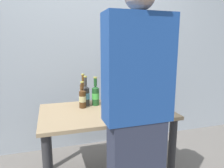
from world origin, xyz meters
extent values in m
cube|color=#9E8460|center=(0.00, 0.00, 0.71)|extent=(1.21, 0.76, 0.03)
cylinder|color=#2D2D30|center=(0.55, -0.32, 0.35)|extent=(0.07, 0.07, 0.70)
cylinder|color=#2D2D30|center=(-0.55, 0.32, 0.35)|extent=(0.07, 0.07, 0.70)
cylinder|color=#2D2D30|center=(0.55, 0.32, 0.35)|extent=(0.07, 0.07, 0.70)
cube|color=#383D4C|center=(0.26, 0.03, 0.73)|extent=(0.35, 0.32, 0.01)
cube|color=#232326|center=(0.26, 0.01, 0.74)|extent=(0.28, 0.21, 0.00)
cube|color=#383D4C|center=(0.22, 0.19, 0.83)|extent=(0.31, 0.17, 0.19)
cube|color=black|center=(0.22, 0.19, 0.83)|extent=(0.29, 0.15, 0.17)
cylinder|color=#333333|center=(-0.15, 0.21, 0.82)|extent=(0.08, 0.08, 0.18)
cone|color=#333333|center=(-0.15, 0.21, 0.92)|extent=(0.08, 0.08, 0.03)
cylinder|color=#333333|center=(-0.15, 0.21, 0.98)|extent=(0.03, 0.03, 0.09)
cylinder|color=#BFB74C|center=(-0.15, 0.21, 1.03)|extent=(0.03, 0.03, 0.01)
cylinder|color=#5194B9|center=(-0.15, 0.21, 0.83)|extent=(0.08, 0.08, 0.06)
cylinder|color=#1E5123|center=(-0.05, 0.18, 0.82)|extent=(0.07, 0.07, 0.18)
cone|color=#1E5123|center=(-0.05, 0.18, 0.92)|extent=(0.07, 0.07, 0.03)
cylinder|color=#1E5123|center=(-0.05, 0.18, 0.97)|extent=(0.03, 0.03, 0.08)
cylinder|color=#BFB74C|center=(-0.05, 0.18, 1.02)|extent=(0.04, 0.04, 0.01)
cylinder|color=green|center=(-0.05, 0.18, 0.83)|extent=(0.07, 0.07, 0.06)
cylinder|color=#472B14|center=(-0.20, 0.13, 0.81)|extent=(0.07, 0.07, 0.17)
cone|color=#472B14|center=(-0.20, 0.13, 0.91)|extent=(0.07, 0.07, 0.02)
cylinder|color=#472B14|center=(-0.20, 0.13, 0.95)|extent=(0.03, 0.03, 0.06)
cylinder|color=#BFB74C|center=(-0.20, 0.13, 0.99)|extent=(0.03, 0.03, 0.01)
cylinder|color=tan|center=(-0.20, 0.13, 0.82)|extent=(0.07, 0.07, 0.06)
cylinder|color=brown|center=(-0.16, 0.29, 0.83)|extent=(0.07, 0.07, 0.20)
cone|color=brown|center=(-0.16, 0.29, 0.94)|extent=(0.07, 0.07, 0.02)
cylinder|color=brown|center=(-0.16, 0.29, 0.99)|extent=(0.03, 0.03, 0.08)
cylinder|color=#BFB74C|center=(-0.16, 0.29, 1.04)|extent=(0.03, 0.03, 0.01)
cylinder|color=#C0B7A0|center=(-0.16, 0.29, 0.84)|extent=(0.07, 0.07, 0.07)
cube|color=#1E4793|center=(0.05, -0.63, 1.19)|extent=(0.44, 0.19, 0.69)
cube|color=#99A3AD|center=(0.00, 0.84, 1.30)|extent=(6.00, 0.10, 2.60)
camera|label=1|loc=(-0.49, -1.82, 1.35)|focal=33.03mm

